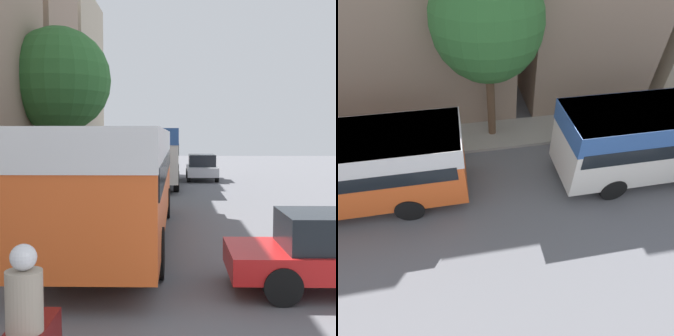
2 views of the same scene
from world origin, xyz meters
TOP-DOWN VIEW (x-y plane):
  - building_far_terrace at (-9.63, 21.81)m, footprint 6.86×6.22m
  - building_end_row at (-9.26, 30.01)m, footprint 6.13×8.41m
  - bus_lead at (-1.95, 9.68)m, footprint 2.52×10.72m
  - bus_following at (-1.60, 23.10)m, footprint 2.51×9.18m
  - car_far_curb at (1.05, 26.17)m, footprint 1.88×4.04m
  - pedestrian_near_curb at (-4.30, 25.52)m, footprint 0.38×0.38m
  - street_tree at (-5.21, 16.42)m, footprint 4.20×4.20m

SIDE VIEW (x-z plane):
  - car_far_curb at x=1.05m, z-range 0.02..1.60m
  - pedestrian_near_curb at x=-4.30m, z-range 0.16..1.82m
  - bus_lead at x=-1.95m, z-range 0.44..3.34m
  - bus_following at x=-1.60m, z-range 0.46..3.54m
  - street_tree at x=-5.21m, z-range 1.50..8.44m
  - building_far_terrace at x=-9.63m, z-range 0.00..10.76m
  - building_end_row at x=-9.26m, z-range 0.00..12.20m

